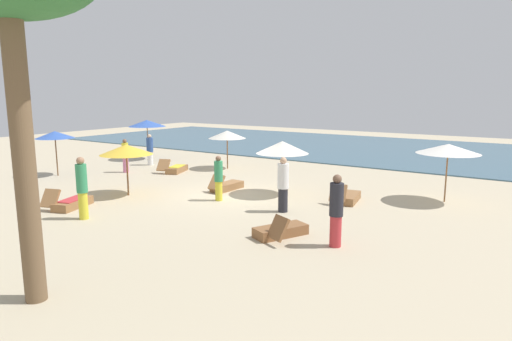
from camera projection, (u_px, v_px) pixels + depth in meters
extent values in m
plane|color=#BCAD8E|center=(225.00, 195.00, 17.01)|extent=(60.00, 60.00, 0.00)
cube|color=#3D6075|center=(374.00, 148.00, 30.95)|extent=(48.00, 16.00, 0.06)
cylinder|color=olive|center=(282.00, 169.00, 17.01)|extent=(0.06, 0.06, 2.02)
cone|color=silver|center=(282.00, 147.00, 16.87)|extent=(2.01, 2.01, 0.47)
cylinder|color=brown|center=(446.00, 174.00, 15.84)|extent=(0.05, 0.05, 2.05)
cone|color=white|center=(448.00, 149.00, 15.68)|extent=(2.18, 2.18, 0.34)
cylinder|color=brown|center=(127.00, 171.00, 16.87)|extent=(0.06, 0.06, 1.91)
cone|color=gold|center=(126.00, 150.00, 16.73)|extent=(1.98, 1.98, 0.38)
cylinder|color=brown|center=(227.00, 150.00, 22.82)|extent=(0.06, 0.06, 1.92)
cone|color=silver|center=(227.00, 134.00, 22.67)|extent=(1.92, 1.92, 0.40)
cylinder|color=brown|center=(56.00, 154.00, 20.88)|extent=(0.06, 0.06, 2.06)
cone|color=#3359B2|center=(55.00, 135.00, 20.72)|extent=(1.75, 1.75, 0.33)
cylinder|color=brown|center=(148.00, 140.00, 26.00)|extent=(0.05, 0.05, 2.26)
cone|color=#3359B2|center=(147.00, 123.00, 25.83)|extent=(2.15, 2.15, 0.38)
cube|color=olive|center=(227.00, 186.00, 17.98)|extent=(0.63, 1.51, 0.28)
cube|color=olive|center=(216.00, 182.00, 17.35)|extent=(0.58, 0.47, 0.55)
cube|color=brown|center=(281.00, 231.00, 12.20)|extent=(1.18, 1.61, 0.28)
cube|color=brown|center=(278.00, 228.00, 11.47)|extent=(0.67, 0.58, 0.60)
cube|color=olive|center=(349.00, 198.00, 16.02)|extent=(0.86, 1.58, 0.28)
cube|color=olive|center=(338.00, 193.00, 15.47)|extent=(0.64, 0.51, 0.58)
cube|color=olive|center=(177.00, 169.00, 21.94)|extent=(1.10, 1.62, 0.28)
cube|color=olive|center=(163.00, 165.00, 21.50)|extent=(0.70, 0.65, 0.54)
cube|color=yellow|center=(177.00, 166.00, 21.92)|extent=(0.85, 1.16, 0.03)
cube|color=olive|center=(73.00, 204.00, 15.18)|extent=(1.06, 1.61, 0.28)
cube|color=olive|center=(50.00, 198.00, 14.71)|extent=(0.68, 0.58, 0.58)
cube|color=#BF3338|center=(73.00, 199.00, 15.16)|extent=(0.82, 1.16, 0.03)
cylinder|color=white|center=(150.00, 158.00, 24.04)|extent=(0.37, 0.37, 0.73)
cylinder|color=#2D4C8C|center=(150.00, 145.00, 23.91)|extent=(0.43, 0.43, 0.76)
sphere|color=beige|center=(149.00, 136.00, 23.83)|extent=(0.21, 0.21, 0.21)
cylinder|color=#BF3338|center=(336.00, 231.00, 11.32)|extent=(0.34, 0.34, 0.81)
cylinder|color=#26262D|center=(337.00, 200.00, 11.18)|extent=(0.40, 0.40, 0.85)
sphere|color=brown|center=(337.00, 179.00, 11.09)|extent=(0.23, 0.23, 0.23)
cylinder|color=#D17299|center=(126.00, 165.00, 21.86)|extent=(0.27, 0.27, 0.71)
cylinder|color=yellow|center=(125.00, 150.00, 21.73)|extent=(0.32, 0.32, 0.74)
sphere|color=brown|center=(125.00, 141.00, 21.65)|extent=(0.20, 0.20, 0.20)
cylinder|color=yellow|center=(219.00, 191.00, 16.16)|extent=(0.37, 0.37, 0.71)
cylinder|color=#338C59|center=(218.00, 171.00, 16.03)|extent=(0.44, 0.44, 0.74)
sphere|color=brown|center=(218.00, 159.00, 15.95)|extent=(0.20, 0.20, 0.20)
cylinder|color=yellow|center=(83.00, 206.00, 13.79)|extent=(0.34, 0.34, 0.85)
cylinder|color=#338C59|center=(81.00, 178.00, 13.64)|extent=(0.40, 0.40, 0.88)
sphere|color=#A37556|center=(80.00, 161.00, 13.54)|extent=(0.24, 0.24, 0.24)
cylinder|color=#26262D|center=(283.00, 200.00, 14.63)|extent=(0.43, 0.43, 0.79)
cylinder|color=white|center=(283.00, 176.00, 14.49)|extent=(0.50, 0.50, 0.82)
sphere|color=tan|center=(283.00, 161.00, 14.40)|extent=(0.22, 0.22, 0.22)
cylinder|color=brown|center=(24.00, 159.00, 8.00)|extent=(0.39, 0.39, 5.43)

